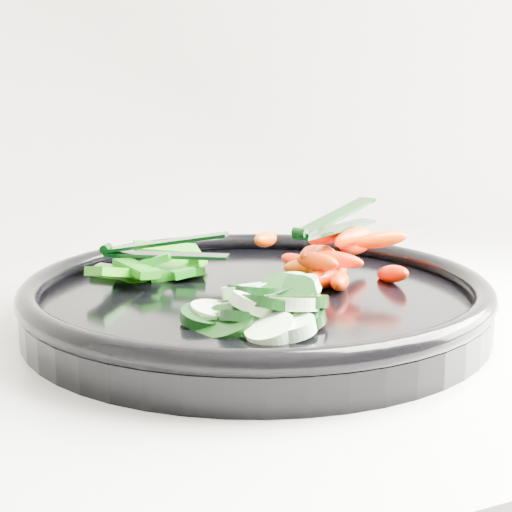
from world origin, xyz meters
name	(u,v)px	position (x,y,z in m)	size (l,w,h in m)	color
veggie_tray	(256,298)	(0.25, 1.68, 0.95)	(0.43, 0.43, 0.04)	black
cucumber_pile	(261,306)	(0.22, 1.61, 0.96)	(0.12, 0.12, 0.04)	black
carrot_pile	(332,259)	(0.33, 1.70, 0.97)	(0.14, 0.15, 0.05)	red
pepper_pile	(153,268)	(0.19, 1.77, 0.96)	(0.12, 0.11, 0.03)	#12700A
tong_carrot	(334,223)	(0.33, 1.70, 1.00)	(0.11, 0.07, 0.02)	black
tong_pepper	(162,249)	(0.19, 1.76, 0.98)	(0.10, 0.07, 0.02)	black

